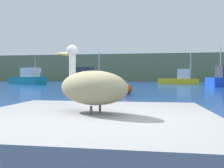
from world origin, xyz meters
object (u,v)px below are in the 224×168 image
pelican (92,87)px  fishing_boat_teal (28,78)px  fishing_boat_yellow (180,79)px  fishing_boat_white (87,80)px  mooring_buoy (128,89)px

pelican → fishing_boat_teal: size_ratio=0.17×
pelican → fishing_boat_yellow: fishing_boat_yellow is taller
fishing_boat_teal → fishing_boat_yellow: bearing=37.8°
fishing_boat_white → fishing_boat_teal: bearing=163.8°
pelican → fishing_boat_teal: fishing_boat_teal is taller
fishing_boat_white → fishing_boat_yellow: 17.93m
fishing_boat_yellow → mooring_buoy: 24.20m
fishing_boat_white → pelican: bearing=-55.3°
fishing_boat_yellow → fishing_boat_white: bearing=-120.5°
pelican → fishing_boat_white: fishing_boat_white is taller
fishing_boat_yellow → mooring_buoy: size_ratio=9.74×
pelican → mooring_buoy: size_ratio=1.88×
fishing_boat_white → mooring_buoy: fishing_boat_white is taller
fishing_boat_teal → mooring_buoy: fishing_boat_teal is taller
mooring_buoy → fishing_boat_teal: bearing=132.9°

